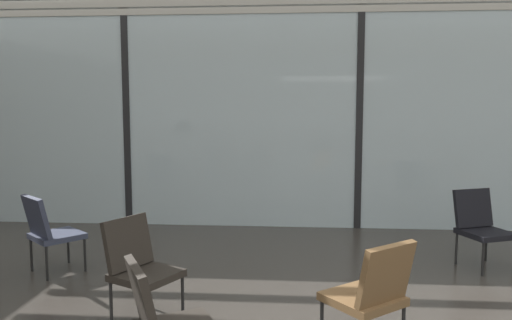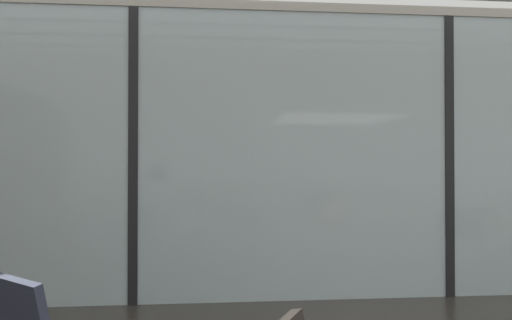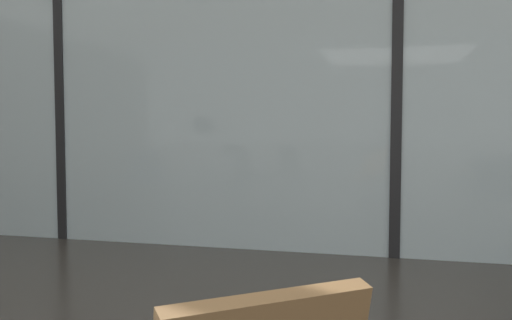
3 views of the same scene
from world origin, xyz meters
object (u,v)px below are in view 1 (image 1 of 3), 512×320
parked_airplane (276,95)px  lounge_chair_5 (480,224)px  lounge_chair_2 (372,290)px  lounge_chair_3 (139,263)px  lounge_chair_6 (164,320)px  lounge_chair_0 (49,229)px

parked_airplane → lounge_chair_5: parked_airplane is taller
lounge_chair_2 → lounge_chair_3: size_ratio=1.00×
lounge_chair_2 → lounge_chair_5: bearing=-164.2°
lounge_chair_5 → lounge_chair_6: size_ratio=1.00×
lounge_chair_5 → lounge_chair_6: (-2.92, -2.80, 0.00)m
lounge_chair_0 → lounge_chair_5: 4.81m
parked_airplane → lounge_chair_6: parked_airplane is taller
lounge_chair_0 → lounge_chair_5: size_ratio=1.00×
parked_airplane → lounge_chair_5: bearing=-70.1°
lounge_chair_6 → lounge_chair_0: bearing=11.7°
lounge_chair_0 → lounge_chair_6: bearing=171.0°
lounge_chair_3 → lounge_chair_5: 3.82m
lounge_chair_2 → lounge_chair_3: bearing=-53.9°
lounge_chair_2 → lounge_chair_6: size_ratio=1.00×
lounge_chair_6 → parked_airplane: bearing=-30.4°
lounge_chair_3 → lounge_chair_6: size_ratio=1.00×
lounge_chair_2 → lounge_chair_6: (-1.37, -0.61, 0.00)m
lounge_chair_5 → lounge_chair_2: bearing=-146.8°
lounge_chair_6 → lounge_chair_2: bearing=-94.4°
lounge_chair_5 → lounge_chair_3: bearing=-175.3°
parked_airplane → lounge_chair_0: 8.21m
lounge_chair_2 → lounge_chair_6: 1.50m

